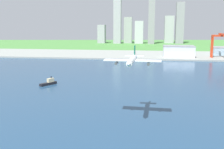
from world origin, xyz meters
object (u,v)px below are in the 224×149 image
(tugboat_small, at_px, (49,83))
(warehouse_main, at_px, (179,51))
(airplane_landing, at_px, (132,60))
(port_crane_red, at_px, (221,40))

(tugboat_small, xyz_separation_m, warehouse_main, (143.76, 228.04, 9.81))
(airplane_landing, distance_m, tugboat_small, 126.97)
(port_crane_red, xyz_separation_m, warehouse_main, (-66.46, 4.30, -19.94))
(airplane_landing, relative_size, warehouse_main, 0.69)
(port_crane_red, bearing_deg, warehouse_main, 176.30)
(tugboat_small, bearing_deg, port_crane_red, 46.78)
(warehouse_main, bearing_deg, port_crane_red, -3.70)
(warehouse_main, bearing_deg, tugboat_small, -122.23)
(tugboat_small, relative_size, port_crane_red, 0.39)
(port_crane_red, relative_size, warehouse_main, 0.86)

